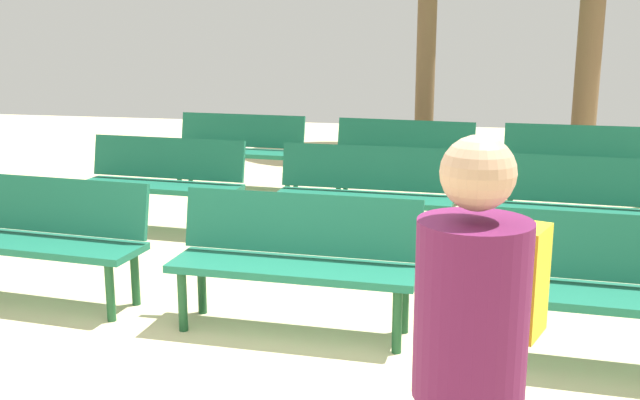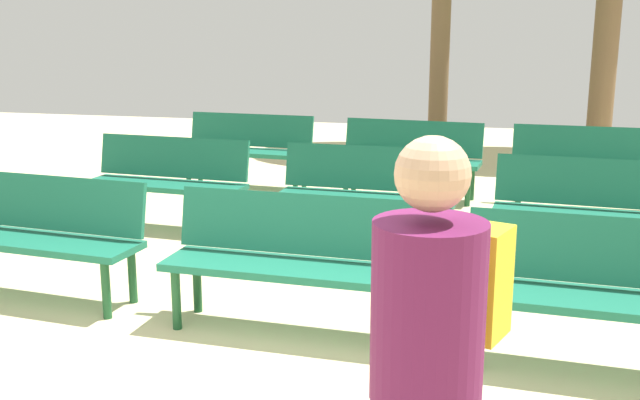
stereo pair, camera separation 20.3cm
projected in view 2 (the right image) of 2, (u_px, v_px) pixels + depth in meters
name	position (u px, v px, depth m)	size (l,w,h in m)	color
bench_r0_c0	(40.00, 229.00, 5.48)	(1.64, 0.62, 0.87)	#19664C
bench_r0_c1	(289.00, 254.00, 4.90)	(1.62, 0.54, 0.87)	#19664C
bench_r0_c2	(607.00, 286.00, 4.30)	(1.62, 0.57, 0.87)	#19664C
bench_r1_c0	(168.00, 176.00, 7.38)	(1.63, 0.59, 0.87)	#19664C
bench_r1_c1	(367.00, 189.00, 6.82)	(1.62, 0.54, 0.87)	#19664C
bench_r1_c2	(594.00, 206.00, 6.19)	(1.63, 0.59, 0.87)	#19664C
bench_r2_c0	(248.00, 145.00, 9.28)	(1.63, 0.58, 0.87)	#19664C
bench_r2_c1	(410.00, 154.00, 8.66)	(1.64, 0.62, 0.87)	#19664C
bench_r2_c2	(588.00, 162.00, 8.15)	(1.62, 0.54, 0.87)	#19664C
visitor_with_backpack	(431.00, 366.00, 2.31)	(0.46, 0.59, 1.65)	navy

